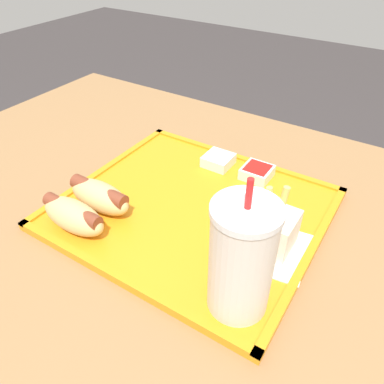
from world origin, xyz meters
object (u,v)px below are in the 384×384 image
soda_cup (241,259)px  hot_dog_far (73,215)px  hot_dog_near (100,196)px  sauce_cup_ketchup (257,172)px  fries_carton (268,228)px  sauce_cup_mayo (218,160)px

soda_cup → hot_dog_far: 0.27m
hot_dog_near → sauce_cup_ketchup: 0.28m
fries_carton → soda_cup: bearing=95.3°
hot_dog_near → hot_dog_far: bearing=90.0°
hot_dog_far → sauce_cup_mayo: bearing=-109.5°
fries_carton → sauce_cup_mayo: bearing=-42.4°
fries_carton → sauce_cup_mayo: 0.22m
hot_dog_near → fries_carton: 0.26m
hot_dog_far → sauce_cup_mayo: 0.28m
hot_dog_near → sauce_cup_ketchup: (-0.17, -0.22, -0.02)m
fries_carton → sauce_cup_ketchup: size_ratio=2.15×
soda_cup → hot_dog_far: (0.27, 0.01, -0.05)m
sauce_cup_mayo → sauce_cup_ketchup: size_ratio=1.00×
hot_dog_far → hot_dog_near: (0.00, -0.06, 0.00)m
hot_dog_near → sauce_cup_mayo: size_ratio=2.26×
fries_carton → sauce_cup_mayo: fries_carton is taller
hot_dog_near → sauce_cup_ketchup: size_ratio=2.26×
hot_dog_far → fries_carton: fries_carton is taller
hot_dog_far → sauce_cup_mayo: hot_dog_far is taller
hot_dog_near → sauce_cup_mayo: (-0.09, -0.21, -0.02)m
soda_cup → hot_dog_near: size_ratio=1.62×
hot_dog_far → sauce_cup_ketchup: (-0.17, -0.27, -0.02)m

